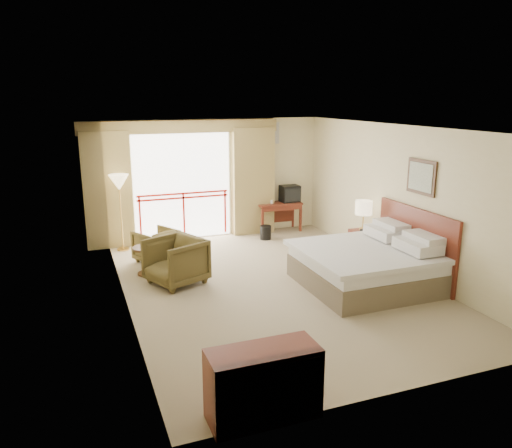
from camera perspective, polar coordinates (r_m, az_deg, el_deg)
name	(u,v)px	position (r m, az deg, el deg)	size (l,w,h in m)	color
floor	(274,285)	(8.78, 2.06, -6.94)	(7.00, 7.00, 0.00)	gray
ceiling	(275,128)	(8.19, 2.24, 10.93)	(7.00, 7.00, 0.00)	white
wall_back	(216,178)	(11.63, -4.56, 5.25)	(5.00, 5.00, 0.00)	beige
wall_front	(404,279)	(5.46, 16.58, -6.01)	(5.00, 5.00, 0.00)	beige
wall_left	(122,222)	(7.79, -15.08, 0.19)	(7.00, 7.00, 0.00)	beige
wall_right	(399,199)	(9.61, 16.04, 2.78)	(7.00, 7.00, 0.00)	beige
balcony_door	(183,187)	(11.44, -8.38, 4.22)	(2.40, 2.40, 0.00)	white
balcony_railing	(184,204)	(11.50, -8.28, 2.31)	(2.09, 0.03, 1.02)	red
curtain_left	(108,190)	(11.08, -16.61, 3.70)	(1.00, 0.26, 2.50)	olive
curtain_right	(253,181)	(11.77, -0.35, 4.91)	(1.00, 0.26, 2.50)	olive
valance	(181,127)	(11.19, -8.52, 10.96)	(4.40, 0.22, 0.28)	olive
hvac_vent	(269,133)	(11.91, 1.50, 10.35)	(0.50, 0.04, 0.50)	silver
bed	(368,265)	(8.82, 12.65, -4.58)	(2.13, 2.06, 0.97)	brown
headboard	(415,244)	(9.29, 17.73, -2.19)	(0.06, 2.10, 1.30)	#5A1C12
framed_art	(421,177)	(9.04, 18.37, 5.12)	(0.04, 0.72, 0.60)	black
nightstand	(363,246)	(10.14, 12.14, -2.47)	(0.43, 0.51, 0.61)	#5A1C12
table_lamp	(364,208)	(9.99, 12.21, 1.78)	(0.33, 0.33, 0.58)	tan
phone	(366,231)	(9.90, 12.46, -0.81)	(0.18, 0.14, 0.08)	black
desk	(277,208)	(12.11, 2.46, 1.79)	(1.08, 0.52, 0.70)	#5A1C12
tv	(290,194)	(12.11, 3.89, 3.47)	(0.44, 0.35, 0.40)	black
coffee_maker	(265,199)	(11.88, 1.01, 2.91)	(0.11, 0.11, 0.25)	black
cup	(271,202)	(11.91, 1.77, 2.56)	(0.07, 0.07, 0.10)	white
wastebasket	(266,232)	(11.44, 1.10, -0.97)	(0.25, 0.25, 0.32)	black
armchair_far	(157,261)	(10.15, -11.25, -4.22)	(0.70, 0.72, 0.66)	#423617
armchair_near	(177,283)	(8.95, -9.06, -6.70)	(0.87, 0.90, 0.82)	#423617
side_table	(146,256)	(9.36, -12.45, -3.56)	(0.48, 0.48, 0.52)	black
book	(146,247)	(9.31, -12.50, -2.57)	(0.18, 0.24, 0.02)	white
floor_lamp	(119,185)	(10.75, -15.38, 4.28)	(0.41, 0.41, 1.63)	tan
dresser	(263,384)	(5.29, 0.85, -17.81)	(1.14, 0.48, 0.76)	#5A1C12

